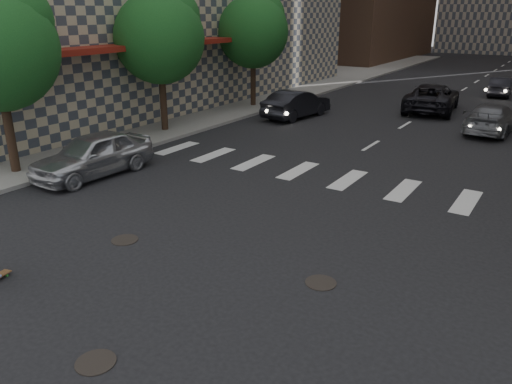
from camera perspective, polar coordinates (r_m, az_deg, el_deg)
ground at (r=11.58m, az=-12.25°, el=-9.89°), size 160.00×160.00×0.00m
sidewalk_left at (r=35.11m, az=-6.40°, el=10.79°), size 13.00×80.00×0.15m
tree_b at (r=24.67m, az=-10.71°, el=17.35°), size 4.20×4.20×6.60m
tree_c at (r=31.01m, az=-0.12°, el=18.18°), size 4.20×4.20×6.60m
manhole_a at (r=9.46m, az=-17.85°, el=-18.03°), size 0.70×0.70×0.02m
manhole_b at (r=13.61m, az=-14.77°, el=-5.32°), size 0.70×0.70×0.02m
manhole_c at (r=11.33m, az=7.41°, el=-10.24°), size 0.70×0.70×0.02m
silver_sedan at (r=18.97m, az=-18.13°, el=4.09°), size 2.06×4.69×1.57m
traffic_car_a at (r=28.30m, az=4.66°, el=10.01°), size 2.18×4.79×1.52m
traffic_car_b at (r=27.25m, az=25.41°, el=7.63°), size 2.26×4.96×1.41m
traffic_car_c at (r=31.73m, az=19.47°, el=10.13°), size 3.33×6.07×1.61m
traffic_car_e at (r=39.53m, az=26.15°, el=10.79°), size 1.69×4.07×1.31m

